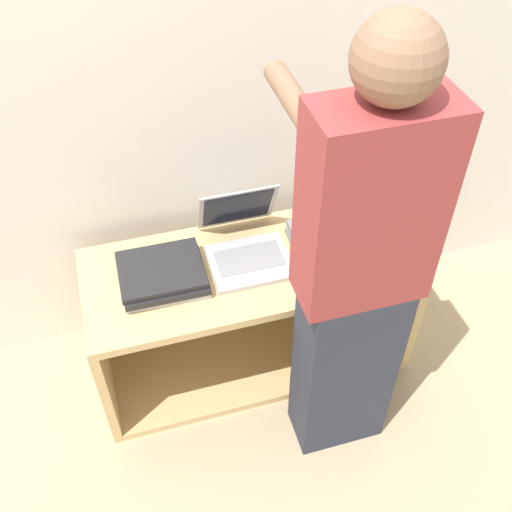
{
  "coord_description": "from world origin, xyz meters",
  "views": [
    {
      "loc": [
        -0.44,
        -1.32,
        2.26
      ],
      "look_at": [
        0.0,
        0.19,
        0.72
      ],
      "focal_mm": 42.0,
      "sensor_mm": 36.0,
      "label": 1
    }
  ],
  "objects": [
    {
      "name": "cart",
      "position": [
        0.0,
        0.34,
        0.3
      ],
      "size": [
        1.31,
        0.55,
        0.6
      ],
      "color": "tan",
      "rests_on": "ground_plane"
    },
    {
      "name": "ground_plane",
      "position": [
        0.0,
        0.0,
        0.0
      ],
      "size": [
        12.0,
        12.0,
        0.0
      ],
      "primitive_type": "plane",
      "color": "tan"
    },
    {
      "name": "wall_back",
      "position": [
        0.0,
        0.65,
        1.2
      ],
      "size": [
        8.0,
        0.05,
        2.4
      ],
      "color": "silver",
      "rests_on": "ground_plane"
    },
    {
      "name": "laptop_open",
      "position": [
        0.0,
        0.33,
        0.65
      ],
      "size": [
        0.32,
        0.38,
        0.26
      ],
      "color": "#B7B7BC",
      "rests_on": "cart"
    },
    {
      "name": "person",
      "position": [
        0.24,
        -0.16,
        0.88
      ],
      "size": [
        0.4,
        0.53,
        1.74
      ],
      "color": "#2D3342",
      "rests_on": "ground_plane"
    },
    {
      "name": "laptop_stack_left",
      "position": [
        -0.34,
        0.27,
        0.63
      ],
      "size": [
        0.33,
        0.28,
        0.07
      ],
      "color": "#B7B7BC",
      "rests_on": "cart"
    },
    {
      "name": "laptop_stack_right",
      "position": [
        0.35,
        0.27,
        0.63
      ],
      "size": [
        0.34,
        0.28,
        0.07
      ],
      "color": "gray",
      "rests_on": "cart"
    }
  ]
}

